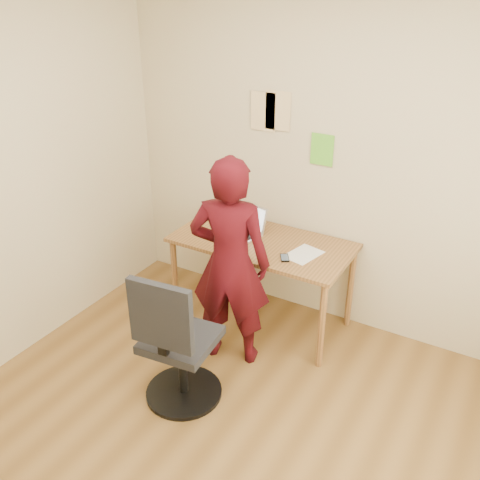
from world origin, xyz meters
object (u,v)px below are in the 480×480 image
Objects in this scene: desk at (262,251)px; office_chair at (176,349)px; phone at (285,258)px; person at (230,263)px; laptop at (244,227)px.

office_chair is at bearing -91.73° from desk.
phone reaches higher than desk.
person reaches higher than phone.
laptop is at bearing 164.16° from desk.
office_chair is (-0.31, -0.95, -0.31)m from phone.
office_chair is at bearing 69.20° from person.
laptop is 2.66× the size of phone.
desk is at bearing -3.62° from laptop.
person reaches higher than laptop.
desk is at bearing -104.70° from person.
office_chair is (-0.03, -1.11, -0.22)m from desk.
desk is at bearing 82.16° from office_chair.
office_chair is 0.64× the size of person.
desk is 0.53m from person.
person is (0.05, 0.60, 0.36)m from office_chair.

